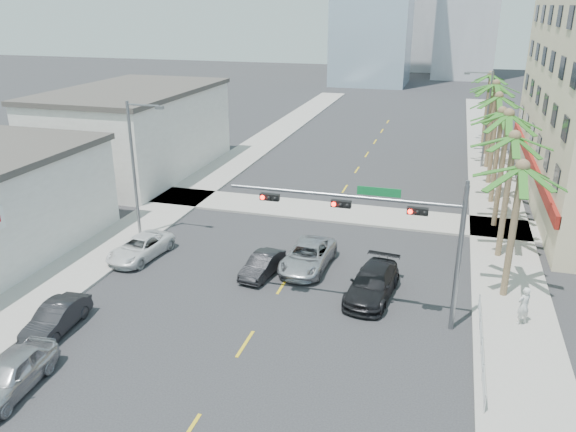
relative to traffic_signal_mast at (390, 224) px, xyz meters
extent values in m
plane|color=#262628|center=(-5.78, -7.95, -5.06)|extent=(260.00, 260.00, 0.00)
cube|color=gray|center=(6.22, 12.05, -4.99)|extent=(4.00, 120.00, 0.15)
cube|color=gray|center=(-17.78, 12.05, -4.99)|extent=(4.00, 120.00, 0.15)
cube|color=gray|center=(-5.78, 14.05, -4.99)|extent=(80.00, 4.00, 0.15)
cube|color=maroon|center=(8.62, 22.05, -2.06)|extent=(0.30, 28.00, 0.80)
cube|color=beige|center=(-25.28, 20.05, -1.46)|extent=(11.00, 18.00, 7.20)
cylinder|color=slate|center=(3.22, 0.05, -1.46)|extent=(0.24, 0.24, 7.20)
cylinder|color=slate|center=(-2.28, 0.05, 1.14)|extent=(11.00, 0.16, 0.16)
cube|color=#0C662D|center=(-0.58, 0.05, 1.49)|extent=(2.00, 0.05, 0.40)
cube|color=black|center=(1.22, -0.10, 0.79)|extent=(0.95, 0.28, 0.32)
sphere|color=#FF0C05|center=(0.90, -0.26, 0.79)|extent=(0.22, 0.22, 0.22)
cube|color=black|center=(-2.28, -0.10, 0.79)|extent=(0.95, 0.28, 0.32)
sphere|color=#FF0C05|center=(-2.60, -0.26, 0.79)|extent=(0.22, 0.22, 0.22)
cube|color=black|center=(-5.78, -0.10, 0.79)|extent=(0.95, 0.28, 0.32)
sphere|color=#FF0C05|center=(-6.10, -0.26, 0.79)|extent=(0.22, 0.22, 0.22)
cylinder|color=brown|center=(5.82, 4.05, -1.46)|extent=(0.36, 0.36, 7.20)
cylinder|color=brown|center=(5.82, 9.25, -1.28)|extent=(0.36, 0.36, 7.56)
cylinder|color=brown|center=(5.82, 14.45, -1.10)|extent=(0.36, 0.36, 7.92)
cylinder|color=brown|center=(5.82, 19.65, -1.46)|extent=(0.36, 0.36, 7.20)
cylinder|color=brown|center=(5.82, 24.85, -1.28)|extent=(0.36, 0.36, 7.56)
cylinder|color=brown|center=(5.82, 30.05, -1.10)|extent=(0.36, 0.36, 7.92)
cylinder|color=brown|center=(5.82, 35.25, -1.46)|extent=(0.36, 0.36, 7.20)
cylinder|color=brown|center=(5.82, 40.45, -1.28)|extent=(0.36, 0.36, 7.56)
cylinder|color=slate|center=(-16.98, 6.05, -0.56)|extent=(0.20, 0.20, 9.00)
cylinder|color=slate|center=(-15.88, 6.05, 3.74)|extent=(2.20, 0.12, 0.12)
cube|color=slate|center=(-14.78, 6.05, 3.64)|extent=(0.50, 0.25, 0.18)
cylinder|color=slate|center=(5.42, 30.05, -0.56)|extent=(0.20, 0.20, 9.00)
cylinder|color=slate|center=(4.32, 30.05, 3.74)|extent=(2.20, 0.12, 0.12)
cube|color=slate|center=(3.22, 30.05, 3.64)|extent=(0.50, 0.25, 0.18)
cylinder|color=silver|center=(4.52, -1.95, -4.51)|extent=(0.08, 8.00, 0.08)
cylinder|color=silver|center=(4.52, -1.95, -4.16)|extent=(0.08, 8.00, 0.08)
cylinder|color=silver|center=(4.52, -5.95, -4.56)|extent=(0.08, 0.08, 1.00)
cylinder|color=silver|center=(4.52, -3.95, -4.56)|extent=(0.08, 0.08, 1.00)
cylinder|color=silver|center=(4.52, -1.95, -4.56)|extent=(0.08, 0.08, 1.00)
cylinder|color=silver|center=(4.52, 0.05, -4.56)|extent=(0.08, 0.08, 1.00)
cylinder|color=silver|center=(4.52, 2.05, -4.56)|extent=(0.08, 0.08, 1.00)
imported|color=#AEAEB3|center=(-13.58, -9.66, -4.29)|extent=(2.16, 4.66, 1.55)
imported|color=black|center=(-14.75, -5.37, -4.39)|extent=(1.69, 4.15, 1.34)
imported|color=silver|center=(-15.18, 3.05, -4.40)|extent=(2.77, 4.99, 1.32)
imported|color=black|center=(-7.28, 2.94, -4.44)|extent=(1.80, 3.89, 1.24)
imported|color=#B5B5BA|center=(-5.03, 4.57, -4.33)|extent=(2.68, 5.38, 1.46)
imported|color=black|center=(-0.88, 2.14, -4.30)|extent=(2.69, 5.46, 1.53)
imported|color=silver|center=(6.44, 1.22, -3.94)|extent=(0.85, 0.79, 1.95)
camera|label=1|loc=(2.27, -24.44, 9.50)|focal=35.00mm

